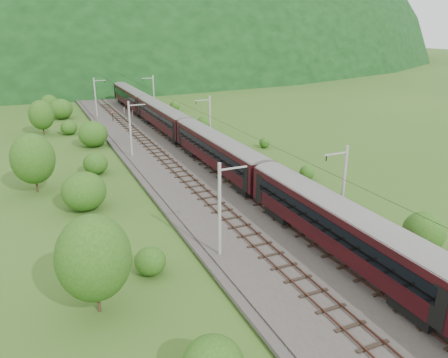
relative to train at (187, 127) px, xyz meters
name	(u,v)px	position (x,y,z in m)	size (l,w,h in m)	color
ground	(283,243)	(-2.40, -32.07, -3.81)	(600.00, 600.00, 0.00)	#30531A
railbed	(235,202)	(-2.40, -22.07, -3.66)	(14.00, 220.00, 0.30)	#38332D
track_left	(215,204)	(-4.80, -22.07, -3.44)	(2.40, 220.00, 0.27)	brown
track_right	(254,197)	(0.00, -22.07, -3.44)	(2.40, 220.00, 0.27)	brown
catenary_left	(131,128)	(-8.52, -0.07, 0.69)	(2.54, 192.28, 8.00)	gray
catenary_right	(209,120)	(3.72, -0.07, 0.69)	(2.54, 192.28, 8.00)	gray
overhead_wires	(235,140)	(-2.40, -22.07, 3.29)	(4.83, 198.00, 0.03)	black
mountain_main	(56,58)	(-2.40, 227.93, -3.81)	(504.00, 360.00, 244.00)	black
train	(187,127)	(0.00, 0.00, 0.00)	(3.25, 154.62, 5.66)	black
hazard_post_near	(124,111)	(-2.77, 32.49, -2.78)	(0.15, 0.15, 1.45)	red
hazard_post_far	(133,113)	(-1.83, 28.75, -2.79)	(0.15, 0.15, 1.44)	red
signal	(113,116)	(-6.48, 25.83, -2.38)	(0.21, 0.21, 1.91)	black
vegetation_left	(84,180)	(-17.18, -15.22, -1.13)	(13.88, 144.47, 7.06)	#214512
vegetation_right	(369,207)	(7.99, -31.15, -2.45)	(6.76, 104.39, 3.19)	#214512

